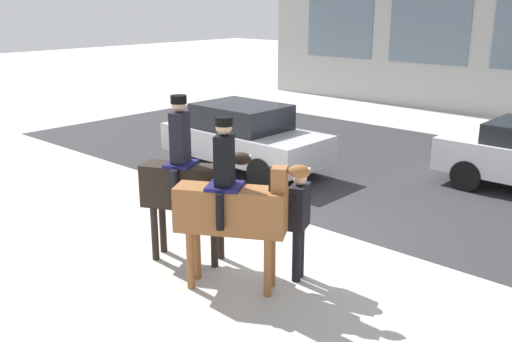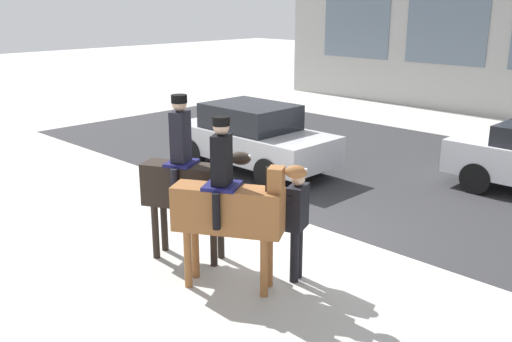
{
  "view_description": "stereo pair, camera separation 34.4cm",
  "coord_description": "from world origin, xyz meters",
  "px_view_note": "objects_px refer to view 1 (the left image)",
  "views": [
    {
      "loc": [
        5.8,
        -7.39,
        3.92
      ],
      "look_at": [
        0.24,
        -1.24,
        1.45
      ],
      "focal_mm": 40.0,
      "sensor_mm": 36.0,
      "label": 1
    },
    {
      "loc": [
        6.05,
        -7.15,
        3.92
      ],
      "look_at": [
        0.24,
        -1.24,
        1.45
      ],
      "focal_mm": 40.0,
      "sensor_mm": 36.0,
      "label": 2
    }
  ],
  "objects_px": {
    "pedestrian_bystander": "(298,217)",
    "street_car_near_lane": "(244,137)",
    "mounted_horse_lead": "(188,181)",
    "mounted_horse_companion": "(233,205)"
  },
  "relations": [
    {
      "from": "pedestrian_bystander",
      "to": "street_car_near_lane",
      "type": "relative_size",
      "value": 0.4
    },
    {
      "from": "street_car_near_lane",
      "to": "mounted_horse_lead",
      "type": "bearing_deg",
      "value": -56.5
    },
    {
      "from": "mounted_horse_lead",
      "to": "pedestrian_bystander",
      "type": "distance_m",
      "value": 1.8
    },
    {
      "from": "pedestrian_bystander",
      "to": "street_car_near_lane",
      "type": "distance_m",
      "value": 5.73
    },
    {
      "from": "mounted_horse_lead",
      "to": "street_car_near_lane",
      "type": "relative_size",
      "value": 0.64
    },
    {
      "from": "street_car_near_lane",
      "to": "mounted_horse_companion",
      "type": "bearing_deg",
      "value": -48.18
    },
    {
      "from": "mounted_horse_lead",
      "to": "pedestrian_bystander",
      "type": "height_order",
      "value": "mounted_horse_lead"
    },
    {
      "from": "mounted_horse_companion",
      "to": "street_car_near_lane",
      "type": "height_order",
      "value": "mounted_horse_companion"
    },
    {
      "from": "mounted_horse_lead",
      "to": "pedestrian_bystander",
      "type": "xyz_separation_m",
      "value": [
        1.67,
        0.61,
        -0.33
      ]
    },
    {
      "from": "mounted_horse_lead",
      "to": "mounted_horse_companion",
      "type": "distance_m",
      "value": 1.18
    }
  ]
}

